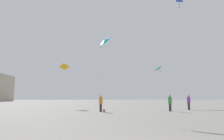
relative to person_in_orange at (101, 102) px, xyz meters
The scene contains 8 objects.
person_in_orange is the anchor object (origin of this frame).
person_in_purple 11.18m from the person_in_orange, 17.22° to the left, with size 0.40×0.40×1.85m.
person_in_green 7.58m from the person_in_orange, ahead, with size 0.40×0.40×1.84m.
kite_cyan_diamond 6.69m from the person_in_orange, 81.95° to the right, with size 1.36×3.83×6.11m.
kite_amber_delta 15.30m from the person_in_orange, 116.52° to the left, with size 7.24×13.45×5.77m.
kite_emerald_diamond 16.58m from the person_in_orange, 53.90° to the left, with size 2.28×10.24×5.57m.
kite_cobalt_delta 12.63m from the person_in_orange, 42.27° to the right, with size 3.90×1.37×8.81m.
handbag_beside_flyer 0.93m from the person_in_orange, 15.95° to the left, with size 0.32×0.14×0.24m, color maroon.
Camera 1 is at (-0.57, -5.29, 1.49)m, focal length 35.23 mm.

